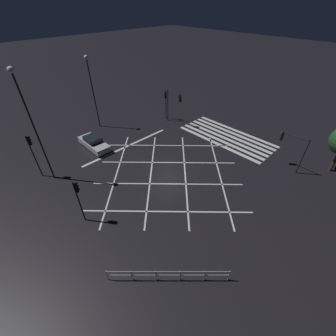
# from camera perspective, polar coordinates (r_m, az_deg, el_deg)

# --- Properties ---
(ground_plane) EXTENTS (200.00, 200.00, 0.00)m
(ground_plane) POSITION_cam_1_polar(r_m,az_deg,el_deg) (22.78, -0.00, -1.16)
(ground_plane) COLOR black
(road_markings) EXTENTS (17.50, 21.68, 0.01)m
(road_markings) POSITION_cam_1_polar(r_m,az_deg,el_deg) (27.23, 9.54, 5.47)
(road_markings) COLOR silver
(road_markings) RESTS_ON ground_plane
(traffic_light_sw_main) EXTENTS (2.71, 0.36, 3.85)m
(traffic_light_sw_main) POSITION_cam_1_polar(r_m,az_deg,el_deg) (25.01, 28.80, 5.48)
(traffic_light_sw_main) COLOR black
(traffic_light_sw_main) RESTS_ON ground_plane
(traffic_light_median_north) EXTENTS (0.36, 0.39, 3.99)m
(traffic_light_median_north) POSITION_cam_1_polar(r_m,az_deg,el_deg) (17.67, -21.95, -6.04)
(traffic_light_median_north) COLOR black
(traffic_light_median_north) RESTS_ON ground_plane
(traffic_light_se_cross) EXTENTS (0.36, 0.39, 4.08)m
(traffic_light_se_cross) POSITION_cam_1_polar(r_m,az_deg,el_deg) (32.28, -0.66, 17.06)
(traffic_light_se_cross) COLOR black
(traffic_light_se_cross) RESTS_ON ground_plane
(traffic_light_ne_cross) EXTENTS (0.36, 0.39, 4.51)m
(traffic_light_ne_cross) POSITION_cam_1_polar(r_m,az_deg,el_deg) (24.04, -31.32, 4.33)
(traffic_light_ne_cross) COLOR black
(traffic_light_ne_cross) RESTS_ON ground_plane
(traffic_light_se_main) EXTENTS (2.54, 0.36, 4.46)m
(traffic_light_se_main) POSITION_cam_1_polar(r_m,az_deg,el_deg) (30.81, 1.62, 16.73)
(traffic_light_se_main) COLOR black
(traffic_light_se_main) RESTS_ON ground_plane
(street_lamp_east) EXTENTS (0.49, 0.49, 8.92)m
(street_lamp_east) POSITION_cam_1_polar(r_m,az_deg,el_deg) (30.57, -19.01, 20.23)
(street_lamp_east) COLOR black
(street_lamp_east) RESTS_ON ground_plane
(street_lamp_west) EXTENTS (0.49, 0.49, 10.32)m
(street_lamp_west) POSITION_cam_1_polar(r_m,az_deg,el_deg) (21.62, -32.03, 12.00)
(street_lamp_west) COLOR black
(street_lamp_west) RESTS_ON ground_plane
(waiting_car) EXTENTS (4.62, 1.71, 1.39)m
(waiting_car) POSITION_cam_1_polar(r_m,az_deg,el_deg) (27.66, -18.34, 6.07)
(waiting_car) COLOR #B7BABC
(waiting_car) RESTS_ON ground_plane
(pedestrian_railing) EXTENTS (5.32, 5.46, 1.05)m
(pedestrian_railing) POSITION_cam_1_polar(r_m,az_deg,el_deg) (15.28, -0.00, -25.38)
(pedestrian_railing) COLOR #B7B7BC
(pedestrian_railing) RESTS_ON ground_plane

